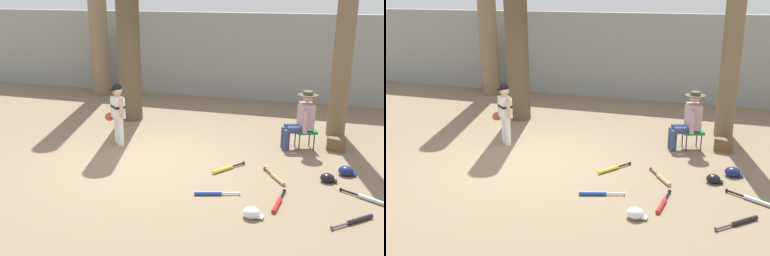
# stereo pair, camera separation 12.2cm
# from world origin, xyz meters

# --- Properties ---
(ground_plane) EXTENTS (60.00, 60.00, 0.00)m
(ground_plane) POSITION_xyz_m (0.00, 0.00, 0.00)
(ground_plane) COLOR #7F6B51
(concrete_back_wall) EXTENTS (18.00, 0.36, 2.48)m
(concrete_back_wall) POSITION_xyz_m (0.00, 5.62, 1.24)
(concrete_back_wall) COLOR gray
(concrete_back_wall) RESTS_ON ground
(tree_near_player) EXTENTS (0.73, 0.73, 5.01)m
(tree_near_player) POSITION_xyz_m (-1.48, 2.58, 2.16)
(tree_near_player) COLOR brown
(tree_near_player) RESTS_ON ground
(tree_behind_spectator) EXTENTS (0.61, 0.61, 4.65)m
(tree_behind_spectator) POSITION_xyz_m (3.43, 2.73, 2.02)
(tree_behind_spectator) COLOR brown
(tree_behind_spectator) RESTS_ON ground
(young_ballplayer) EXTENTS (0.58, 0.43, 1.31)m
(young_ballplayer) POSITION_xyz_m (-0.96, 0.76, 0.74)
(young_ballplayer) COLOR white
(young_ballplayer) RESTS_ON ground
(folding_stool) EXTENTS (0.51, 0.51, 0.41)m
(folding_stool) POSITION_xyz_m (2.81, 1.61, 0.36)
(folding_stool) COLOR #196B2D
(folding_stool) RESTS_ON ground
(seated_spectator) EXTENTS (0.68, 0.54, 1.20)m
(seated_spectator) POSITION_xyz_m (2.72, 1.58, 0.64)
(seated_spectator) COLOR navy
(seated_spectator) RESTS_ON ground
(handbag_beside_stool) EXTENTS (0.38, 0.26, 0.26)m
(handbag_beside_stool) POSITION_xyz_m (3.44, 1.66, 0.13)
(handbag_beside_stool) COLOR brown
(handbag_beside_stool) RESTS_ON ground
(bat_wood_tan) EXTENTS (0.46, 0.64, 0.07)m
(bat_wood_tan) POSITION_xyz_m (2.44, -0.15, 0.03)
(bat_wood_tan) COLOR tan
(bat_wood_tan) RESTS_ON ground
(bat_aluminum_silver) EXTENTS (0.71, 0.43, 0.07)m
(bat_aluminum_silver) POSITION_xyz_m (3.91, -0.53, 0.03)
(bat_aluminum_silver) COLOR #B7BCC6
(bat_aluminum_silver) RESTS_ON ground
(bat_yellow_trainer) EXTENTS (0.50, 0.65, 0.07)m
(bat_yellow_trainer) POSITION_xyz_m (1.51, -0.00, 0.03)
(bat_yellow_trainer) COLOR yellow
(bat_yellow_trainer) RESTS_ON ground
(bat_black_composite) EXTENTS (0.60, 0.56, 0.07)m
(bat_black_composite) POSITION_xyz_m (3.69, -1.29, 0.03)
(bat_black_composite) COLOR black
(bat_black_composite) RESTS_ON ground
(bat_red_barrel) EXTENTS (0.15, 0.78, 0.07)m
(bat_red_barrel) POSITION_xyz_m (2.57, -1.09, 0.03)
(bat_red_barrel) COLOR red
(bat_red_barrel) RESTS_ON ground
(bat_blue_youth) EXTENTS (0.72, 0.27, 0.07)m
(bat_blue_youth) POSITION_xyz_m (1.52, -1.04, 0.03)
(bat_blue_youth) COLOR #2347AD
(bat_blue_youth) RESTS_ON ground
(batting_helmet_white) EXTENTS (0.30, 0.23, 0.17)m
(batting_helmet_white) POSITION_xyz_m (2.25, -1.57, 0.07)
(batting_helmet_white) COLOR silver
(batting_helmet_white) RESTS_ON ground
(batting_helmet_black) EXTENTS (0.28, 0.21, 0.16)m
(batting_helmet_black) POSITION_xyz_m (3.28, 0.02, 0.07)
(batting_helmet_black) COLOR black
(batting_helmet_black) RESTS_ON ground
(batting_helmet_navy) EXTENTS (0.31, 0.24, 0.18)m
(batting_helmet_navy) POSITION_xyz_m (3.60, 0.41, 0.08)
(batting_helmet_navy) COLOR navy
(batting_helmet_navy) RESTS_ON ground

